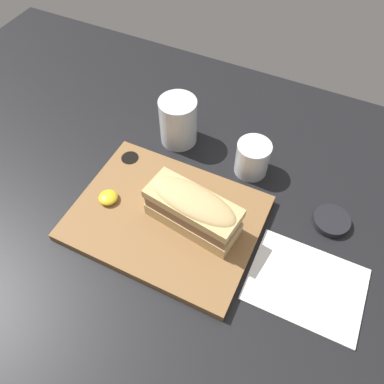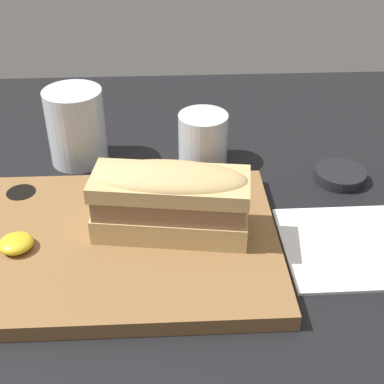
# 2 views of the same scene
# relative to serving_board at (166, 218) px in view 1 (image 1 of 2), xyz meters

# --- Properties ---
(dining_table) EXTENTS (1.47, 1.10, 0.02)m
(dining_table) POSITION_rel_serving_board_xyz_m (-0.02, -0.04, -0.02)
(dining_table) COLOR black
(dining_table) RESTS_ON ground
(serving_board) EXTENTS (0.34, 0.26, 0.02)m
(serving_board) POSITION_rel_serving_board_xyz_m (0.00, 0.00, 0.00)
(serving_board) COLOR olive
(serving_board) RESTS_ON dining_table
(sandwich) EXTENTS (0.18, 0.09, 0.08)m
(sandwich) POSITION_rel_serving_board_xyz_m (0.05, 0.01, 0.05)
(sandwich) COLOR tan
(sandwich) RESTS_ON serving_board
(mustard_dollop) EXTENTS (0.04, 0.04, 0.01)m
(mustard_dollop) POSITION_rel_serving_board_xyz_m (-0.11, -0.02, 0.02)
(mustard_dollop) COLOR gold
(mustard_dollop) RESTS_ON serving_board
(water_glass) EXTENTS (0.08, 0.08, 0.11)m
(water_glass) POSITION_rel_serving_board_xyz_m (-0.07, 0.20, 0.04)
(water_glass) COLOR silver
(water_glass) RESTS_ON dining_table
(wine_glass) EXTENTS (0.07, 0.07, 0.07)m
(wine_glass) POSITION_rel_serving_board_xyz_m (0.10, 0.18, 0.02)
(wine_glass) COLOR silver
(wine_glass) RESTS_ON dining_table
(napkin) EXTENTS (0.19, 0.15, 0.00)m
(napkin) POSITION_rel_serving_board_xyz_m (0.27, -0.01, -0.01)
(napkin) COLOR white
(napkin) RESTS_ON dining_table
(condiment_dish) EXTENTS (0.07, 0.07, 0.01)m
(condiment_dish) POSITION_rel_serving_board_xyz_m (0.28, 0.13, -0.00)
(condiment_dish) COLOR black
(condiment_dish) RESTS_ON dining_table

